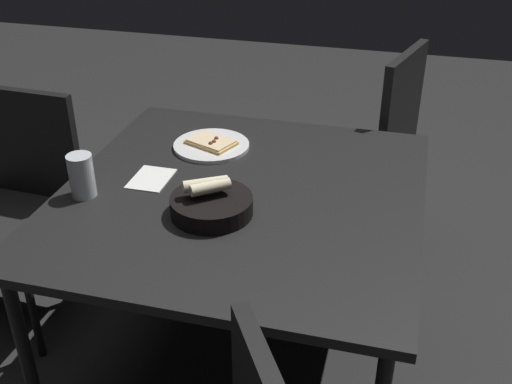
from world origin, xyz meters
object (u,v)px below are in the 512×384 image
object	(u,v)px
chair_spare	(19,194)
bread_basket	(211,204)
pizza_plate	(211,145)
chair_far	(372,144)
dining_table	(241,206)
beer_glass	(82,178)

from	to	relation	value
chair_spare	bread_basket	bearing A→B (deg)	72.66
pizza_plate	bread_basket	xyz separation A→B (m)	(0.43, 0.14, 0.02)
pizza_plate	chair_far	bearing A→B (deg)	137.67
bread_basket	chair_spare	distance (m)	0.95
dining_table	bread_basket	distance (m)	0.18
bread_basket	beer_glass	xyz separation A→B (m)	(-0.00, -0.42, 0.03)
dining_table	beer_glass	world-z (taller)	beer_glass
bread_basket	chair_far	world-z (taller)	chair_far
beer_glass	chair_far	distance (m)	1.32
dining_table	chair_far	bearing A→B (deg)	158.38
chair_spare	beer_glass	bearing A→B (deg)	59.46
pizza_plate	chair_spare	bearing A→B (deg)	-78.15
bread_basket	beer_glass	size ratio (longest dim) A/B	1.78
beer_glass	chair_spare	size ratio (longest dim) A/B	0.15
beer_glass	chair_far	size ratio (longest dim) A/B	0.14
pizza_plate	chair_spare	xyz separation A→B (m)	(0.15, -0.73, -0.23)
chair_far	dining_table	bearing A→B (deg)	-21.62
bread_basket	chair_spare	xyz separation A→B (m)	(-0.27, -0.87, -0.25)
chair_spare	dining_table	bearing A→B (deg)	82.16
chair_far	bread_basket	bearing A→B (deg)	-21.20
chair_far	chair_spare	bearing A→B (deg)	-59.71
bread_basket	chair_far	bearing A→B (deg)	158.80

